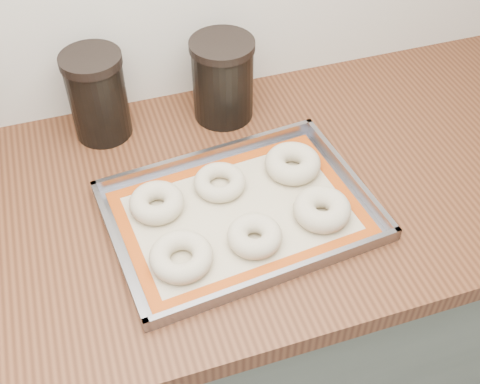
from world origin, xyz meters
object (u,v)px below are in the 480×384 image
object	(u,v)px
bagel_back_left	(157,203)
bagel_back_right	(293,163)
canister_mid	(98,96)
baking_tray	(240,213)
bagel_front_right	(322,209)
bagel_front_left	(181,257)
bagel_front_mid	(255,236)
canister_right	(223,79)
bagel_back_mid	(220,182)

from	to	relation	value
bagel_back_left	bagel_back_right	world-z (taller)	bagel_back_right
bagel_back_left	canister_mid	xyz separation A→B (m)	(-0.06, 0.25, 0.07)
baking_tray	bagel_front_right	size ratio (longest dim) A/B	4.78
canister_mid	bagel_back_left	bearing A→B (deg)	-77.74
bagel_back_right	canister_mid	world-z (taller)	canister_mid
bagel_back_left	bagel_front_left	bearing A→B (deg)	-84.94
baking_tray	bagel_front_mid	xyz separation A→B (m)	(0.00, -0.07, 0.02)
bagel_front_mid	canister_right	distance (m)	0.37
canister_mid	canister_right	distance (m)	0.25
baking_tray	canister_mid	distance (m)	0.38
bagel_front_right	bagel_back_right	xyz separation A→B (m)	(-0.01, 0.13, -0.00)
bagel_back_left	canister_right	size ratio (longest dim) A/B	0.56
bagel_front_left	bagel_back_mid	size ratio (longest dim) A/B	1.10
bagel_back_mid	canister_mid	bearing A→B (deg)	127.05
canister_right	bagel_back_left	bearing A→B (deg)	-129.97
canister_mid	bagel_back_mid	bearing A→B (deg)	-52.95
bagel_front_mid	bagel_front_left	bearing A→B (deg)	-178.15
bagel_front_right	bagel_back_left	size ratio (longest dim) A/B	1.04
bagel_front_right	bagel_back_right	distance (m)	0.13
bagel_back_mid	bagel_back_right	world-z (taller)	bagel_back_right
bagel_front_left	bagel_back_left	distance (m)	0.13
baking_tray	canister_mid	world-z (taller)	canister_mid
bagel_back_left	canister_mid	distance (m)	0.27
bagel_front_right	canister_mid	xyz separation A→B (m)	(-0.33, 0.36, 0.07)
bagel_front_mid	bagel_back_left	distance (m)	0.19
bagel_back_right	bagel_front_right	bearing A→B (deg)	-87.74
canister_mid	canister_right	xyz separation A→B (m)	(0.25, -0.02, -0.00)
bagel_front_mid	canister_mid	world-z (taller)	canister_mid
bagel_front_left	bagel_back_mid	distance (m)	0.19
bagel_front_left	bagel_back_right	xyz separation A→B (m)	(0.26, 0.15, 0.00)
bagel_front_left	canister_mid	bearing A→B (deg)	99.82
bagel_front_mid	bagel_front_right	xyz separation A→B (m)	(0.13, 0.02, 0.00)
bagel_front_left	bagel_front_right	size ratio (longest dim) A/B	1.04
baking_tray	bagel_back_right	xyz separation A→B (m)	(0.13, 0.08, 0.02)
bagel_front_left	bagel_back_left	xyz separation A→B (m)	(-0.01, 0.13, 0.00)
bagel_front_right	canister_right	xyz separation A→B (m)	(-0.08, 0.34, 0.06)
bagel_front_right	canister_right	distance (m)	0.36
bagel_back_left	canister_mid	bearing A→B (deg)	102.26
bagel_back_left	bagel_back_mid	world-z (taller)	bagel_back_left
bagel_front_right	bagel_back_left	bearing A→B (deg)	158.35
bagel_front_mid	bagel_front_right	distance (m)	0.13
bagel_front_mid	canister_mid	distance (m)	0.43
bagel_front_mid	canister_mid	size ratio (longest dim) A/B	0.51
baking_tray	bagel_back_left	distance (m)	0.15
baking_tray	bagel_back_right	world-z (taller)	bagel_back_right
bagel_front_right	bagel_back_right	bearing A→B (deg)	92.26
bagel_back_mid	canister_mid	distance (m)	0.30
bagel_back_right	bagel_front_mid	bearing A→B (deg)	-130.95
baking_tray	canister_right	world-z (taller)	canister_right
baking_tray	bagel_back_right	bearing A→B (deg)	29.95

